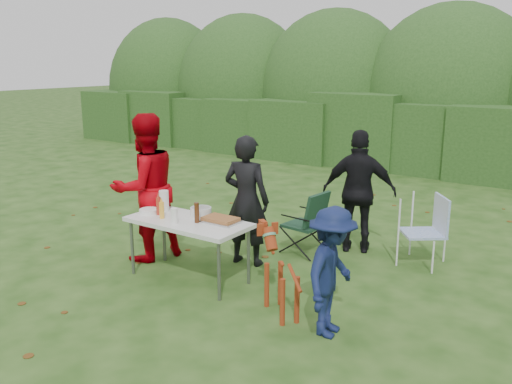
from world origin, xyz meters
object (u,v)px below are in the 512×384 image
Objects in this scene: dog at (282,276)px; beer_bottle at (197,213)px; person_cook at (247,201)px; lawn_chair at (422,230)px; mustard_bottle at (162,210)px; camping_chair at (304,221)px; paper_towel_roll at (164,201)px; person_black_puffy at (359,192)px; ketchup_bottle at (159,206)px; person_red_jacket at (145,188)px; folding_table at (188,225)px; child at (332,272)px.

beer_bottle is (-1.27, 0.17, 0.43)m from dog.
beer_bottle is (-0.12, -0.83, 0.02)m from person_cook.
person_cook reaches higher than lawn_chair.
beer_bottle reaches higher than mustard_bottle.
camping_chair is at bearing -127.20° from person_cook.
paper_towel_roll reaches higher than lawn_chair.
mustard_bottle is (-1.58, -2.18, -0.01)m from person_black_puffy.
person_black_puffy is 2.70m from ketchup_bottle.
dog is (2.36, -0.41, -0.54)m from person_red_jacket.
mustard_bottle is at bearing -32.80° from ketchup_bottle.
lawn_chair is (2.16, 2.08, -0.23)m from folding_table.
person_black_puffy reaches higher than paper_towel_roll.
camping_chair is at bearing 66.87° from folding_table.
paper_towel_roll is at bearing -0.95° from lawn_chair.
person_red_jacket is 3.02m from child.
camping_chair is at bearing 145.51° from person_red_jacket.
person_cook is at bearing 52.86° from child.
ketchup_bottle is (-1.13, -1.62, 0.41)m from camping_chair.
lawn_chair is at bearing 136.10° from person_red_jacket.
camping_chair is at bearing 17.31° from person_black_puffy.
child is 1.44× the size of camping_chair.
camping_chair is 4.43× the size of mustard_bottle.
child is 0.65m from dog.
paper_towel_roll reaches higher than beer_bottle.
paper_towel_roll is (-0.07, 0.17, 0.02)m from ketchup_bottle.
lawn_chair is (0.13, 2.34, -0.18)m from child.
folding_table is 0.89× the size of person_cook.
lawn_chair is at bearing -155.26° from camping_chair.
camping_chair is at bearing 50.25° from paper_towel_roll.
person_cook is 0.84m from beer_bottle.
paper_towel_roll is (-2.68, -1.93, 0.41)m from lawn_chair.
person_red_jacket is at bearing 152.07° from ketchup_bottle.
child is 2.30m from camping_chair.
person_black_puffy is at bearing -134.65° from camping_chair.
camping_chair is at bearing 71.63° from beer_bottle.
person_cook is 1.10m from mustard_bottle.
dog is (1.15, -1.00, -0.42)m from person_cook.
child is 2.35m from lawn_chair.
camping_chair is (0.68, 1.60, -0.24)m from folding_table.
camping_chair is at bearing -31.09° from dog.
folding_table is 5.77× the size of paper_towel_roll.
mustard_bottle is 0.91× the size of ketchup_bottle.
dog is 2.02m from paper_towel_roll.
camping_chair is (-1.35, 1.86, -0.20)m from child.
person_cook reaches higher than camping_chair.
person_cook is 1.35m from person_red_jacket.
dog is at bearing -2.12° from mustard_bottle.
camping_chair is (-0.74, 1.78, 0.02)m from dog.
person_cook reaches higher than child.
ketchup_bottle is at bearing 61.82° from camping_chair.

